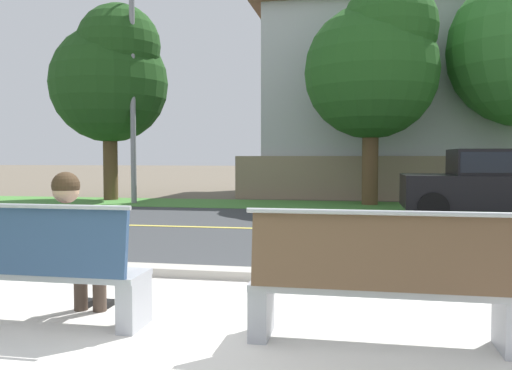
# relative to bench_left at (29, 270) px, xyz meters

# --- Properties ---
(ground_plane) EXTENTS (140.00, 140.00, 0.00)m
(ground_plane) POSITION_rel_bench_left_xyz_m (1.39, 7.60, -0.46)
(ground_plane) COLOR #665B4C
(sidewalk_pavement) EXTENTS (44.00, 3.60, 0.01)m
(sidewalk_pavement) POSITION_rel_bench_left_xyz_m (1.39, -0.00, -0.45)
(sidewalk_pavement) COLOR beige
(sidewalk_pavement) RESTS_ON ground_plane
(curb_edge) EXTENTS (44.00, 0.30, 0.11)m
(curb_edge) POSITION_rel_bench_left_xyz_m (1.39, 1.95, -0.40)
(curb_edge) COLOR #ADA89E
(curb_edge) RESTS_ON ground_plane
(street_asphalt) EXTENTS (52.00, 8.00, 0.01)m
(street_asphalt) POSITION_rel_bench_left_xyz_m (1.39, 6.10, -0.45)
(street_asphalt) COLOR #383A3D
(street_asphalt) RESTS_ON ground_plane
(road_centre_line) EXTENTS (48.00, 0.14, 0.01)m
(road_centre_line) POSITION_rel_bench_left_xyz_m (1.39, 6.10, -0.45)
(road_centre_line) COLOR #E0CC4C
(road_centre_line) RESTS_ON ground_plane
(far_verge_grass) EXTENTS (48.00, 2.80, 0.02)m
(far_verge_grass) POSITION_rel_bench_left_xyz_m (1.39, 11.31, -0.45)
(far_verge_grass) COLOR #478438
(far_verge_grass) RESTS_ON ground_plane
(bench_left) EXTENTS (1.89, 0.48, 1.01)m
(bench_left) POSITION_rel_bench_left_xyz_m (0.00, 0.00, 0.00)
(bench_left) COLOR #9EA0A8
(bench_left) RESTS_ON ground_plane
(bench_right) EXTENTS (1.89, 0.48, 1.01)m
(bench_right) POSITION_rel_bench_left_xyz_m (2.78, 0.00, 0.00)
(bench_right) COLOR #9EA0A8
(bench_right) RESTS_ON ground_plane
(seated_person_grey) EXTENTS (0.52, 0.68, 1.25)m
(seated_person_grey) POSITION_rel_bench_left_xyz_m (0.30, 0.17, 0.22)
(seated_person_grey) COLOR #47382D
(seated_person_grey) RESTS_ON ground_plane
(car_black_near) EXTENTS (4.30, 1.86, 1.54)m
(car_black_near) POSITION_rel_bench_left_xyz_m (5.76, 8.50, 0.40)
(car_black_near) COLOR black
(car_black_near) RESTS_ON ground_plane
(streetlamp) EXTENTS (0.24, 2.10, 7.11)m
(streetlamp) POSITION_rel_bench_left_xyz_m (-3.85, 11.11, 3.60)
(streetlamp) COLOR gray
(streetlamp) RESTS_ON ground_plane
(shade_tree_far_left) EXTENTS (3.67, 3.67, 6.06)m
(shade_tree_far_left) POSITION_rel_bench_left_xyz_m (-4.98, 11.92, 3.47)
(shade_tree_far_left) COLOR brown
(shade_tree_far_left) RESTS_ON ground_plane
(shade_tree_left) EXTENTS (3.77, 3.77, 6.22)m
(shade_tree_left) POSITION_rel_bench_left_xyz_m (3.08, 11.64, 3.58)
(shade_tree_left) COLOR brown
(shade_tree_left) RESTS_ON ground_plane
(garden_wall) EXTENTS (13.00, 0.36, 1.40)m
(garden_wall) POSITION_rel_bench_left_xyz_m (5.17, 13.42, 0.24)
(garden_wall) COLOR gray
(garden_wall) RESTS_ON ground_plane
(house_across_street) EXTENTS (10.71, 6.91, 6.98)m
(house_across_street) POSITION_rel_bench_left_xyz_m (4.45, 16.62, 3.07)
(house_across_street) COLOR #B7BCC1
(house_across_street) RESTS_ON ground_plane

